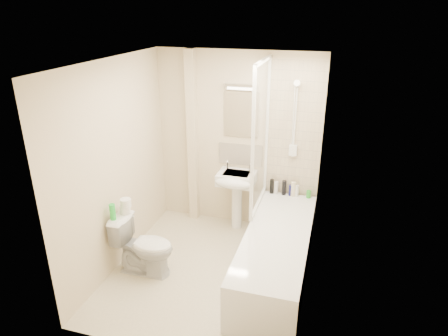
# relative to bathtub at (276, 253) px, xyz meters

# --- Properties ---
(floor) EXTENTS (2.50, 2.50, 0.00)m
(floor) POSITION_rel_bathtub_xyz_m (-0.75, -0.16, -0.29)
(floor) COLOR beige
(floor) RESTS_ON ground
(wall_back) EXTENTS (2.20, 0.02, 2.40)m
(wall_back) POSITION_rel_bathtub_xyz_m (-0.75, 1.09, 0.91)
(wall_back) COLOR beige
(wall_back) RESTS_ON ground
(wall_left) EXTENTS (0.02, 2.50, 2.40)m
(wall_left) POSITION_rel_bathtub_xyz_m (-1.85, -0.16, 0.91)
(wall_left) COLOR beige
(wall_left) RESTS_ON ground
(wall_right) EXTENTS (0.02, 2.50, 2.40)m
(wall_right) POSITION_rel_bathtub_xyz_m (0.35, -0.16, 0.91)
(wall_right) COLOR beige
(wall_right) RESTS_ON ground
(ceiling) EXTENTS (2.20, 2.50, 0.02)m
(ceiling) POSITION_rel_bathtub_xyz_m (-0.75, -0.16, 2.11)
(ceiling) COLOR white
(ceiling) RESTS_ON wall_back
(tile_back) EXTENTS (0.70, 0.01, 1.75)m
(tile_back) POSITION_rel_bathtub_xyz_m (0.00, 1.08, 1.14)
(tile_back) COLOR beige
(tile_back) RESTS_ON wall_back
(tile_right) EXTENTS (0.01, 2.10, 1.75)m
(tile_right) POSITION_rel_bathtub_xyz_m (0.34, 0.00, 1.14)
(tile_right) COLOR beige
(tile_right) RESTS_ON wall_right
(pipe_boxing) EXTENTS (0.12, 0.12, 2.40)m
(pipe_boxing) POSITION_rel_bathtub_xyz_m (-1.37, 1.03, 0.91)
(pipe_boxing) COLOR beige
(pipe_boxing) RESTS_ON ground
(splashback) EXTENTS (0.60, 0.02, 0.30)m
(splashback) POSITION_rel_bathtub_xyz_m (-0.70, 1.08, 0.74)
(splashback) COLOR beige
(splashback) RESTS_ON wall_back
(mirror) EXTENTS (0.46, 0.01, 0.60)m
(mirror) POSITION_rel_bathtub_xyz_m (-0.70, 1.08, 1.29)
(mirror) COLOR white
(mirror) RESTS_ON wall_back
(strip_light) EXTENTS (0.42, 0.07, 0.07)m
(strip_light) POSITION_rel_bathtub_xyz_m (-0.70, 1.06, 1.66)
(strip_light) COLOR silver
(strip_light) RESTS_ON wall_back
(bathtub) EXTENTS (0.70, 2.10, 0.55)m
(bathtub) POSITION_rel_bathtub_xyz_m (0.00, 0.00, 0.00)
(bathtub) COLOR white
(bathtub) RESTS_ON ground
(shower_screen) EXTENTS (0.04, 0.92, 1.80)m
(shower_screen) POSITION_rel_bathtub_xyz_m (-0.35, 0.64, 1.16)
(shower_screen) COLOR white
(shower_screen) RESTS_ON bathtub
(shower_fixture) EXTENTS (0.10, 0.16, 0.99)m
(shower_fixture) POSITION_rel_bathtub_xyz_m (-0.00, 1.04, 1.26)
(shower_fixture) COLOR white
(shower_fixture) RESTS_ON wall_back
(pedestal_sink) EXTENTS (0.49, 0.46, 0.95)m
(pedestal_sink) POSITION_rel_bathtub_xyz_m (-0.70, 0.86, 0.38)
(pedestal_sink) COLOR white
(pedestal_sink) RESTS_ON ground
(bottle_black_a) EXTENTS (0.05, 0.05, 0.20)m
(bottle_black_a) POSITION_rel_bathtub_xyz_m (-0.24, 1.00, 0.36)
(bottle_black_a) COLOR black
(bottle_black_a) RESTS_ON bathtub
(bottle_white_a) EXTENTS (0.06, 0.06, 0.17)m
(bottle_white_a) POSITION_rel_bathtub_xyz_m (-0.18, 1.00, 0.35)
(bottle_white_a) COLOR silver
(bottle_white_a) RESTS_ON bathtub
(bottle_black_b) EXTENTS (0.06, 0.06, 0.20)m
(bottle_black_b) POSITION_rel_bathtub_xyz_m (-0.08, 1.00, 0.36)
(bottle_black_b) COLOR black
(bottle_black_b) RESTS_ON bathtub
(bottle_blue) EXTENTS (0.05, 0.05, 0.15)m
(bottle_blue) POSITION_rel_bathtub_xyz_m (0.01, 1.00, 0.34)
(bottle_blue) COLOR #131554
(bottle_blue) RESTS_ON bathtub
(bottle_cream) EXTENTS (0.07, 0.07, 0.19)m
(bottle_cream) POSITION_rel_bathtub_xyz_m (0.04, 1.00, 0.36)
(bottle_cream) COLOR beige
(bottle_cream) RESTS_ON bathtub
(bottle_white_b) EXTENTS (0.05, 0.05, 0.16)m
(bottle_white_b) POSITION_rel_bathtub_xyz_m (0.09, 1.00, 0.34)
(bottle_white_b) COLOR silver
(bottle_white_b) RESTS_ON bathtub
(bottle_green) EXTENTS (0.06, 0.06, 0.10)m
(bottle_green) POSITION_rel_bathtub_xyz_m (0.25, 1.00, 0.31)
(bottle_green) COLOR green
(bottle_green) RESTS_ON bathtub
(toilet) EXTENTS (0.41, 0.69, 0.70)m
(toilet) POSITION_rel_bathtub_xyz_m (-1.47, -0.36, 0.06)
(toilet) COLOR white
(toilet) RESTS_ON ground
(toilet_roll_lower) EXTENTS (0.12, 0.12, 0.10)m
(toilet_roll_lower) POSITION_rel_bathtub_xyz_m (-1.71, -0.29, 0.46)
(toilet_roll_lower) COLOR white
(toilet_roll_lower) RESTS_ON toilet
(toilet_roll_upper) EXTENTS (0.12, 0.12, 0.09)m
(toilet_roll_upper) POSITION_rel_bathtub_xyz_m (-1.68, -0.30, 0.55)
(toilet_roll_upper) COLOR white
(toilet_roll_upper) RESTS_ON toilet_roll_lower
(green_bottle) EXTENTS (0.06, 0.06, 0.19)m
(green_bottle) POSITION_rel_bathtub_xyz_m (-1.77, -0.45, 0.50)
(green_bottle) COLOR green
(green_bottle) RESTS_ON toilet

